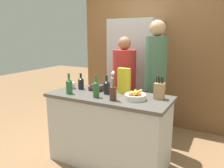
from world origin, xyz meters
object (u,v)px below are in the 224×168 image
fruit_bowl (135,96)px  flower_vase (113,91)px  knife_block (159,91)px  bottle_vinegar (81,83)px  cereal_box (124,81)px  bottle_oil (69,86)px  refrigerator (135,75)px  person_in_blue (155,78)px  book_stack (97,88)px  bottle_water (107,87)px  bottle_wine (96,88)px  person_at_sink (124,85)px  coffee_mug (72,85)px

fruit_bowl → flower_vase: bearing=-146.4°
knife_block → bottle_vinegar: (-1.06, -0.04, -0.01)m
cereal_box → bottle_oil: size_ratio=1.24×
cereal_box → fruit_bowl: bearing=-40.4°
refrigerator → person_in_blue: 0.83m
book_stack → bottle_oil: 0.38m
bottle_water → cereal_box: bearing=39.0°
refrigerator → bottle_oil: (-0.29, -1.41, 0.07)m
bottle_oil → book_stack: bearing=54.7°
refrigerator → flower_vase: (0.32, -1.40, 0.07)m
fruit_bowl → cereal_box: (-0.24, 0.20, 0.12)m
flower_vase → bottle_wine: bearing=176.3°
flower_vase → bottle_water: bearing=134.1°
knife_block → person_at_sink: size_ratio=0.17×
coffee_mug → book_stack: bearing=11.2°
bottle_vinegar → bottle_water: size_ratio=0.94×
bottle_water → knife_block: bearing=8.8°
bottle_wine → person_in_blue: bearing=59.1°
bottle_wine → person_at_sink: (-0.00, 0.77, -0.11)m
knife_block → bottle_water: knife_block is taller
bottle_oil → fruit_bowl: bearing=9.8°
refrigerator → knife_block: size_ratio=7.06×
fruit_bowl → bottle_vinegar: 0.84m
refrigerator → fruit_bowl: 1.37m
fruit_bowl → person_at_sink: 0.79m
flower_vase → bottle_vinegar: flower_vase is taller
person_in_blue → bottle_wine: bearing=-126.1°
bottle_oil → person_at_sink: person_at_sink is taller
coffee_mug → bottle_oil: bearing=-58.3°
bottle_oil → coffee_mug: bearing=121.7°
bottle_vinegar → fruit_bowl: bearing=-8.1°
knife_block → flower_vase: bearing=-145.4°
person_in_blue → bottle_water: bearing=-131.3°
fruit_bowl → bottle_vinegar: bearing=171.9°
refrigerator → fruit_bowl: (0.53, -1.27, 0.01)m
refrigerator → knife_block: refrigerator is taller
bottle_vinegar → person_at_sink: bearing=53.7°
fruit_bowl → flower_vase: 0.26m
fruit_bowl → bottle_oil: 0.83m
bottle_wine → fruit_bowl: bearing=15.7°
flower_vase → bottle_wine: size_ratio=1.23×
knife_block → person_in_blue: bearing=112.3°
cereal_box → bottle_oil: (-0.58, -0.34, -0.06)m
person_at_sink → person_in_blue: (0.47, 0.00, 0.15)m
bottle_water → bottle_wine: bearing=-100.7°
knife_block → refrigerator: bearing=124.3°
refrigerator → coffee_mug: (-0.44, -1.17, 0.01)m
fruit_bowl → cereal_box: 0.33m
knife_block → book_stack: size_ratio=1.33×
book_stack → person_in_blue: (0.63, 0.49, 0.10)m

